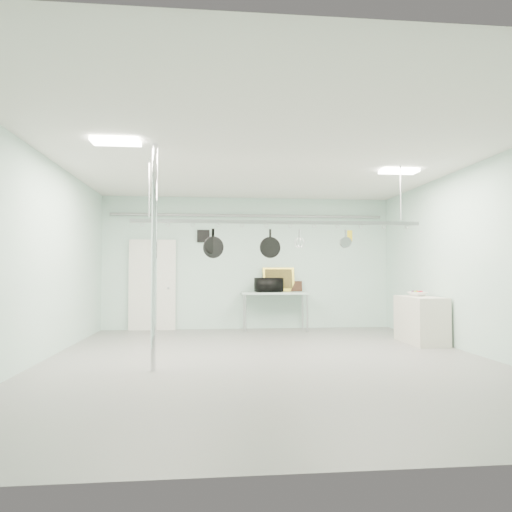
{
  "coord_description": "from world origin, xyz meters",
  "views": [
    {
      "loc": [
        -0.89,
        -7.12,
        1.38
      ],
      "look_at": [
        -0.1,
        1.0,
        1.67
      ],
      "focal_mm": 32.0,
      "sensor_mm": 36.0,
      "label": 1
    }
  ],
  "objects": [
    {
      "name": "floor",
      "position": [
        0.0,
        0.0,
        0.0
      ],
      "size": [
        8.0,
        8.0,
        0.0
      ],
      "primitive_type": "plane",
      "color": "gray",
      "rests_on": "ground"
    },
    {
      "name": "ceiling",
      "position": [
        0.0,
        0.0,
        3.19
      ],
      "size": [
        7.0,
        8.0,
        0.02
      ],
      "primitive_type": "cube",
      "color": "silver",
      "rests_on": "back_wall"
    },
    {
      "name": "back_wall",
      "position": [
        0.0,
        3.99,
        1.6
      ],
      "size": [
        7.0,
        0.02,
        3.2
      ],
      "primitive_type": "cube",
      "color": "silver",
      "rests_on": "floor"
    },
    {
      "name": "right_wall",
      "position": [
        3.49,
        0.0,
        1.6
      ],
      "size": [
        0.02,
        8.0,
        3.2
      ],
      "primitive_type": "cube",
      "color": "silver",
      "rests_on": "floor"
    },
    {
      "name": "door",
      "position": [
        -2.3,
        3.94,
        1.05
      ],
      "size": [
        1.1,
        0.1,
        2.2
      ],
      "primitive_type": "cube",
      "color": "silver",
      "rests_on": "floor"
    },
    {
      "name": "wall_vent",
      "position": [
        -1.1,
        3.97,
        2.25
      ],
      "size": [
        0.3,
        0.04,
        0.3
      ],
      "primitive_type": "cube",
      "color": "black",
      "rests_on": "back_wall"
    },
    {
      "name": "conduit_pipe",
      "position": [
        0.0,
        3.9,
        2.75
      ],
      "size": [
        6.6,
        0.07,
        0.07
      ],
      "primitive_type": "cylinder",
      "rotation": [
        0.0,
        1.57,
        0.0
      ],
      "color": "gray",
      "rests_on": "back_wall"
    },
    {
      "name": "chrome_pole",
      "position": [
        -1.7,
        -0.6,
        1.6
      ],
      "size": [
        0.08,
        0.08,
        3.2
      ],
      "primitive_type": "cylinder",
      "color": "silver",
      "rests_on": "floor"
    },
    {
      "name": "prep_table",
      "position": [
        0.6,
        3.6,
        0.83
      ],
      "size": [
        1.6,
        0.7,
        0.91
      ],
      "color": "#9FBBAF",
      "rests_on": "floor"
    },
    {
      "name": "side_cabinet",
      "position": [
        3.15,
        1.4,
        0.45
      ],
      "size": [
        0.6,
        1.2,
        0.9
      ],
      "primitive_type": "cube",
      "color": "beige",
      "rests_on": "floor"
    },
    {
      "name": "pot_rack",
      "position": [
        0.2,
        0.3,
        2.23
      ],
      "size": [
        4.8,
        0.06,
        1.0
      ],
      "color": "#B7B7BC",
      "rests_on": "ceiling"
    },
    {
      "name": "light_panel_left",
      "position": [
        -2.2,
        -0.8,
        3.16
      ],
      "size": [
        0.65,
        0.3,
        0.05
      ],
      "primitive_type": "cube",
      "color": "white",
      "rests_on": "ceiling"
    },
    {
      "name": "light_panel_right",
      "position": [
        2.4,
        0.6,
        3.16
      ],
      "size": [
        0.65,
        0.3,
        0.05
      ],
      "primitive_type": "cube",
      "color": "white",
      "rests_on": "ceiling"
    },
    {
      "name": "microwave",
      "position": [
        0.45,
        3.58,
        1.07
      ],
      "size": [
        0.67,
        0.5,
        0.34
      ],
      "primitive_type": "imported",
      "rotation": [
        0.0,
        0.0,
        3.3
      ],
      "color": "black",
      "rests_on": "prep_table"
    },
    {
      "name": "coffee_canister",
      "position": [
        0.7,
        3.57,
        1.01
      ],
      "size": [
        0.24,
        0.24,
        0.22
      ],
      "primitive_type": "cylinder",
      "rotation": [
        0.0,
        0.0,
        -0.41
      ],
      "color": "silver",
      "rests_on": "prep_table"
    },
    {
      "name": "painting_large",
      "position": [
        0.73,
        3.9,
        1.2
      ],
      "size": [
        0.79,
        0.19,
        0.58
      ],
      "primitive_type": "cube",
      "rotation": [
        -0.14,
        0.0,
        0.08
      ],
      "color": "gold",
      "rests_on": "prep_table"
    },
    {
      "name": "painting_small",
      "position": [
        1.16,
        3.9,
        1.03
      ],
      "size": [
        0.3,
        0.09,
        0.25
      ],
      "primitive_type": "cube",
      "rotation": [
        -0.17,
        0.0,
        0.01
      ],
      "color": "#361E12",
      "rests_on": "prep_table"
    },
    {
      "name": "fruit_bowl",
      "position": [
        3.18,
        1.6,
        0.94
      ],
      "size": [
        0.45,
        0.45,
        0.08
      ],
      "primitive_type": "imported",
      "rotation": [
        0.0,
        0.0,
        0.36
      ],
      "color": "white",
      "rests_on": "side_cabinet"
    },
    {
      "name": "skillet_left",
      "position": [
        -0.88,
        0.3,
        1.89
      ],
      "size": [
        0.29,
        0.12,
        0.39
      ],
      "primitive_type": null,
      "rotation": [
        0.0,
        0.0,
        0.22
      ],
      "color": "black",
      "rests_on": "pot_rack"
    },
    {
      "name": "skillet_mid",
      "position": [
        -0.87,
        0.3,
        1.84
      ],
      "size": [
        0.35,
        0.18,
        0.48
      ],
      "primitive_type": null,
      "rotation": [
        0.0,
        0.0,
        -0.35
      ],
      "color": "black",
      "rests_on": "pot_rack"
    },
    {
      "name": "skillet_right",
      "position": [
        0.06,
        0.3,
        1.85
      ],
      "size": [
        0.35,
        0.09,
        0.46
      ],
      "primitive_type": null,
      "rotation": [
        0.0,
        0.0,
        0.08
      ],
      "color": "black",
      "rests_on": "pot_rack"
    },
    {
      "name": "whisk",
      "position": [
        0.55,
        0.3,
        1.92
      ],
      "size": [
        0.21,
        0.21,
        0.33
      ],
      "primitive_type": null,
      "rotation": [
        0.0,
        0.0,
        -0.25
      ],
      "color": "#BBBBC0",
      "rests_on": "pot_rack"
    },
    {
      "name": "grater",
      "position": [
        1.41,
        0.3,
        1.98
      ],
      "size": [
        0.09,
        0.04,
        0.21
      ],
      "primitive_type": null,
      "rotation": [
        0.0,
        0.0,
        -0.25
      ],
      "color": "yellow",
      "rests_on": "pot_rack"
    },
    {
      "name": "saucepan",
      "position": [
        1.33,
        0.3,
        1.93
      ],
      "size": [
        0.21,
        0.16,
        0.32
      ],
      "primitive_type": null,
      "rotation": [
        0.0,
        0.0,
        -0.36
      ],
      "color": "#AAABAF",
      "rests_on": "pot_rack"
    },
    {
      "name": "fruit_cluster",
      "position": [
        3.18,
        1.6,
        0.98
      ],
      "size": [
        0.24,
        0.24,
        0.09
      ],
      "primitive_type": null,
      "color": "#AA0F23",
      "rests_on": "fruit_bowl"
    }
  ]
}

